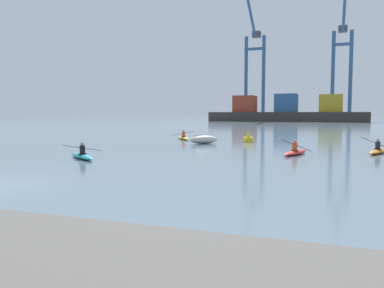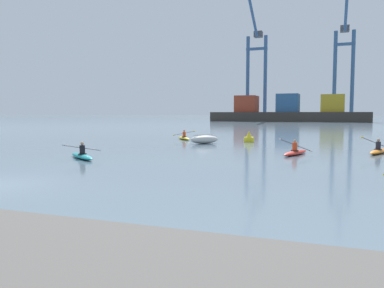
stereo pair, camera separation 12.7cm
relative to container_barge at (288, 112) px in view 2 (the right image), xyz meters
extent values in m
cube|color=#38332D|center=(0.01, 0.00, -1.43)|extent=(46.86, 11.01, 2.90)
cube|color=#993823|center=(-12.87, 0.00, 2.61)|extent=(6.56, 7.71, 5.18)
cube|color=#2D5684|center=(0.01, 0.00, 2.79)|extent=(6.56, 7.71, 5.53)
cube|color=#B29323|center=(12.90, 0.00, 2.59)|extent=(6.56, 7.71, 5.14)
cylinder|color=#335684|center=(-15.37, 12.97, 11.71)|extent=(1.20, 1.20, 29.19)
cylinder|color=#335684|center=(-9.23, 12.97, 11.71)|extent=(1.20, 1.20, 29.19)
cube|color=#335684|center=(-12.30, 12.97, 21.93)|extent=(7.33, 0.90, 0.90)
cylinder|color=#335684|center=(-12.30, 5.45, 31.17)|extent=(0.90, 15.52, 10.47)
cube|color=#47474C|center=(-12.30, 15.47, 27.31)|extent=(2.80, 2.80, 2.00)
cylinder|color=#335684|center=(13.32, 13.84, 11.74)|extent=(1.20, 1.20, 29.23)
cylinder|color=#335684|center=(18.74, 13.84, 11.74)|extent=(1.20, 1.20, 29.23)
cube|color=#335684|center=(16.03, 13.84, 21.97)|extent=(6.62, 0.90, 0.90)
cylinder|color=#335684|center=(16.03, 7.68, 29.84)|extent=(0.90, 12.76, 7.76)
cube|color=#47474C|center=(16.03, 16.34, 27.35)|extent=(2.80, 2.80, 2.00)
ellipsoid|color=beige|center=(2.82, -91.32, -2.53)|extent=(2.57, 2.66, 0.70)
cube|color=beige|center=(2.82, -91.32, -2.15)|extent=(1.36, 1.48, 0.06)
cylinder|color=yellow|center=(6.02, -88.40, -2.65)|extent=(0.90, 0.90, 0.45)
cone|color=yellow|center=(6.02, -88.40, -2.15)|extent=(0.49, 0.49, 0.55)
ellipsoid|color=red|center=(10.81, -97.68, -2.75)|extent=(1.51, 3.43, 0.26)
torus|color=black|center=(10.79, -97.78, -2.61)|extent=(0.61, 0.61, 0.05)
cylinder|color=#DB471E|center=(10.79, -97.78, -2.37)|extent=(0.30, 0.30, 0.50)
sphere|color=tan|center=(10.79, -97.78, -2.02)|extent=(0.19, 0.19, 0.19)
cylinder|color=black|center=(10.80, -97.73, -2.27)|extent=(1.94, 0.58, 0.68)
ellipsoid|color=silver|center=(9.84, -97.46, -1.95)|extent=(0.21, 0.09, 0.16)
ellipsoid|color=silver|center=(11.76, -98.01, -2.59)|extent=(0.21, 0.09, 0.16)
ellipsoid|color=orange|center=(15.72, -95.05, -2.75)|extent=(1.66, 3.41, 0.26)
torus|color=black|center=(15.68, -95.14, -2.61)|extent=(0.62, 0.62, 0.05)
cylinder|color=#23232D|center=(15.68, -95.14, -2.37)|extent=(0.30, 0.30, 0.50)
sphere|color=tan|center=(15.68, -95.14, -2.02)|extent=(0.19, 0.19, 0.19)
cylinder|color=black|center=(15.70, -95.09, -2.27)|extent=(1.88, 0.67, 0.77)
ellipsoid|color=yellow|center=(14.77, -94.78, -1.90)|extent=(0.21, 0.10, 0.17)
ellipsoid|color=teal|center=(-0.34, -103.83, -2.75)|extent=(3.05, 2.56, 0.26)
torus|color=black|center=(-0.27, -103.89, -2.61)|extent=(0.69, 0.69, 0.05)
cylinder|color=black|center=(-0.27, -103.89, -2.37)|extent=(0.30, 0.30, 0.50)
sphere|color=tan|center=(-0.27, -103.89, -2.02)|extent=(0.19, 0.19, 0.19)
cylinder|color=black|center=(-0.30, -103.86, -2.27)|extent=(1.30, 1.66, 0.42)
ellipsoid|color=silver|center=(-0.94, -104.67, -2.07)|extent=(0.15, 0.18, 0.14)
ellipsoid|color=silver|center=(0.33, -103.04, -2.46)|extent=(0.15, 0.18, 0.14)
ellipsoid|color=yellow|center=(-0.64, -87.11, -2.75)|extent=(2.52, 3.08, 0.26)
torus|color=black|center=(-0.58, -87.19, -2.61)|extent=(0.69, 0.69, 0.05)
cylinder|color=#DB471E|center=(-0.58, -87.19, -2.37)|extent=(0.30, 0.30, 0.50)
sphere|color=tan|center=(-0.58, -87.19, -2.02)|extent=(0.19, 0.19, 0.19)
cylinder|color=black|center=(-0.61, -87.15, -2.27)|extent=(1.68, 1.28, 0.38)
ellipsoid|color=yellow|center=(-1.44, -87.77, -2.44)|extent=(0.18, 0.15, 0.14)
ellipsoid|color=yellow|center=(0.22, -86.53, -2.09)|extent=(0.18, 0.15, 0.14)
camera|label=1|loc=(12.76, -122.03, -0.32)|focal=36.00mm
camera|label=2|loc=(12.88, -121.99, -0.32)|focal=36.00mm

